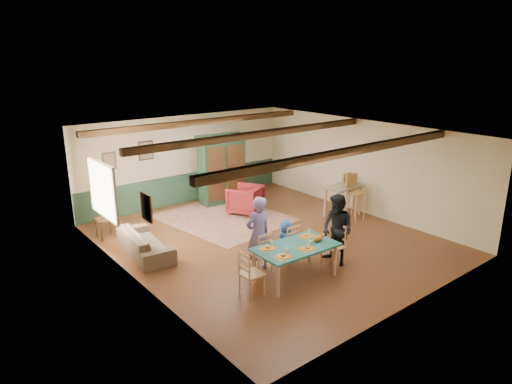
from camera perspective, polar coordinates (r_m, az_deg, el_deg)
floor at (r=11.48m, az=1.63°, el=-5.97°), size 8.00×8.00×0.00m
wall_back at (r=14.22m, az=-8.77°, el=4.05°), size 7.00×0.02×2.70m
wall_left at (r=9.27m, az=-15.12°, el=-3.30°), size 0.02×8.00×2.70m
wall_right at (r=13.48m, az=13.16°, el=3.10°), size 0.02×8.00×2.70m
ceiling at (r=10.72m, az=1.75°, el=7.44°), size 7.00×8.00×0.02m
wainscot_back at (r=14.43m, az=-8.58°, el=0.55°), size 6.95×0.03×0.90m
ceiling_beam_front at (r=9.14m, az=11.13°, el=4.90°), size 6.95×0.16×0.16m
ceiling_beam_mid at (r=11.04m, az=0.40°, el=7.25°), size 6.95×0.16×0.16m
ceiling_beam_back at (r=13.15m, az=-6.81°, el=8.68°), size 6.95×0.16×0.16m
window_left at (r=10.74m, az=-18.73°, el=0.26°), size 0.06×1.60×1.30m
picture_left_wall at (r=8.63m, az=-13.52°, el=-1.87°), size 0.04×0.42×0.52m
picture_back_a at (r=13.52m, az=-13.58°, el=5.07°), size 0.45×0.04×0.55m
picture_back_b at (r=13.14m, az=-17.87°, el=3.72°), size 0.38×0.04×0.48m
dining_table at (r=9.50m, az=4.93°, el=-8.75°), size 1.75×1.02×0.72m
dining_chair_far_left at (r=9.72m, az=0.53°, el=-7.45°), size 0.42×0.43×0.91m
dining_chair_far_right at (r=10.16m, az=4.00°, el=-6.37°), size 0.42×0.43×0.91m
dining_chair_end_left at (r=8.83m, az=-0.52°, el=-10.06°), size 0.43×0.42×0.91m
dining_chair_end_right at (r=10.16m, az=9.64°, el=-6.58°), size 0.43×0.42×0.91m
person_man at (r=9.63m, az=0.26°, el=-5.28°), size 0.61×0.42×1.65m
person_woman at (r=10.10m, az=10.12°, el=-4.70°), size 0.62×0.79×1.58m
person_child at (r=10.20m, az=3.72°, el=-6.10°), size 0.48×0.32×0.96m
cat at (r=9.58m, az=7.75°, el=-5.70°), size 0.35×0.15×0.17m
place_setting_near_left at (r=8.84m, az=3.44°, el=-7.77°), size 0.39×0.30×0.11m
place_setting_near_center at (r=9.22m, az=6.43°, el=-6.78°), size 0.39×0.30×0.11m
place_setting_far_left at (r=9.18m, az=1.51°, el=-6.78°), size 0.39×0.30×0.11m
place_setting_far_right at (r=9.82m, az=6.38°, el=-5.28°), size 0.39×0.30×0.11m
area_rug at (r=12.97m, az=-4.02°, el=-3.23°), size 3.26×3.72×0.01m
armoire at (r=14.05m, az=-4.29°, el=2.86°), size 1.56×0.76×2.13m
armchair at (r=13.24m, az=-1.36°, el=-0.93°), size 1.20×1.21×0.82m
sofa at (r=10.88m, az=-13.71°, el=-6.17°), size 0.97×2.04×0.58m
end_table at (r=12.09m, az=-18.26°, el=-4.30°), size 0.43×0.43×0.53m
table_lamp at (r=11.93m, az=-18.49°, el=-2.02°), size 0.30×0.30×0.48m
counter_table at (r=13.20m, az=10.80°, el=-1.10°), size 1.10×0.66×0.90m
bar_stool_left at (r=12.92m, az=12.39°, el=-0.71°), size 0.47×0.51×1.28m
bar_stool_right at (r=13.54m, az=11.81°, el=-0.16°), size 0.46×0.49×1.15m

